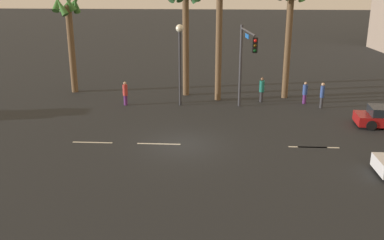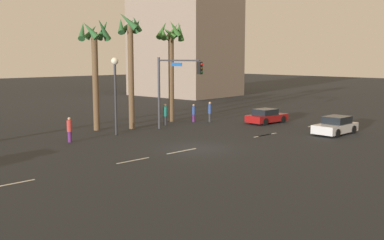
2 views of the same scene
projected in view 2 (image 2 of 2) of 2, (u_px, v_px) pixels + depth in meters
ground_plane at (197, 148)px, 30.42m from camera, size 220.00×220.00×0.00m
lane_stripe_1 at (14, 183)px, 21.92m from camera, size 2.08×0.14×0.01m
lane_stripe_2 at (133, 160)px, 26.78m from camera, size 2.33×0.14×0.01m
lane_stripe_3 at (182, 151)px, 29.46m from camera, size 2.51×0.14×0.01m
lane_stripe_4 at (263, 136)px, 35.30m from camera, size 2.16×0.14×0.01m
lane_stripe_5 at (267, 135)px, 35.72m from camera, size 2.32×0.14×0.01m
lane_stripe_6 at (316, 125)px, 40.59m from camera, size 2.40×0.14×0.01m
car_0 at (335, 126)px, 35.99m from camera, size 4.11×1.97×1.39m
car_1 at (266, 116)px, 41.98m from camera, size 4.10×2.10×1.31m
traffic_signal at (173, 81)px, 37.17m from camera, size 0.88×4.57×5.97m
streetlamp at (115, 81)px, 35.02m from camera, size 0.56×0.56×5.97m
pedestrian_0 at (210, 111)px, 42.53m from camera, size 0.35×0.35×1.89m
pedestrian_1 at (165, 114)px, 40.61m from camera, size 0.49×0.49×1.90m
pedestrian_2 at (70, 129)px, 32.51m from camera, size 0.37×0.37×1.78m
pedestrian_3 at (194, 113)px, 42.64m from camera, size 0.43×0.43×1.67m
palm_tree_0 at (171, 49)px, 42.19m from camera, size 2.54×2.71×9.37m
palm_tree_2 at (95, 52)px, 37.03m from camera, size 2.68×2.81×9.07m
palm_tree_3 at (130, 49)px, 37.79m from camera, size 2.38×2.53×9.66m
building_1 at (185, 13)px, 71.18m from camera, size 12.96×15.52×25.55m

